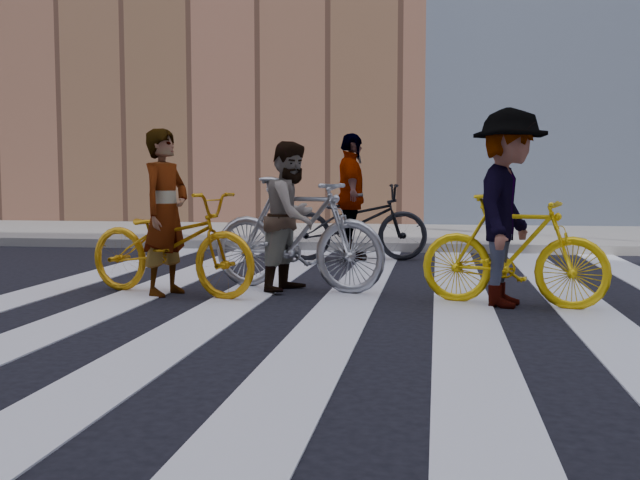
% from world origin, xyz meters
% --- Properties ---
extents(ground, '(100.00, 100.00, 0.00)m').
position_xyz_m(ground, '(0.00, 0.00, 0.00)').
color(ground, black).
rests_on(ground, ground).
extents(sidewalk_far, '(100.00, 5.00, 0.15)m').
position_xyz_m(sidewalk_far, '(0.00, 7.50, 0.07)').
color(sidewalk_far, gray).
rests_on(sidewalk_far, ground).
extents(zebra_crosswalk, '(8.25, 10.00, 0.01)m').
position_xyz_m(zebra_crosswalk, '(0.00, 0.00, 0.01)').
color(zebra_crosswalk, silver).
rests_on(zebra_crosswalk, ground).
extents(bike_yellow_left, '(2.15, 1.28, 1.07)m').
position_xyz_m(bike_yellow_left, '(-2.42, 0.20, 0.53)').
color(bike_yellow_left, '#CA860B').
rests_on(bike_yellow_left, ground).
extents(bike_silver_mid, '(2.12, 1.15, 1.22)m').
position_xyz_m(bike_silver_mid, '(-1.19, 0.69, 0.61)').
color(bike_silver_mid, '#9B9DA4').
rests_on(bike_silver_mid, ground).
extents(bike_yellow_right, '(1.82, 0.95, 1.06)m').
position_xyz_m(bike_yellow_right, '(1.01, 0.04, 0.53)').
color(bike_yellow_right, yellow).
rests_on(bike_yellow_right, ground).
extents(bike_dark_rear, '(2.24, 1.15, 1.12)m').
position_xyz_m(bike_dark_rear, '(-0.89, 3.69, 0.56)').
color(bike_dark_rear, black).
rests_on(bike_dark_rear, ground).
extents(rider_left, '(0.58, 0.72, 1.72)m').
position_xyz_m(rider_left, '(-2.47, 0.20, 0.86)').
color(rider_left, slate).
rests_on(rider_left, ground).
extents(rider_mid, '(0.81, 0.92, 1.60)m').
position_xyz_m(rider_mid, '(-1.24, 0.69, 0.80)').
color(rider_mid, slate).
rests_on(rider_mid, ground).
extents(rider_right, '(0.99, 1.34, 1.86)m').
position_xyz_m(rider_right, '(0.96, 0.04, 0.93)').
color(rider_right, slate).
rests_on(rider_right, ground).
extents(rider_rear, '(0.66, 1.16, 1.86)m').
position_xyz_m(rider_rear, '(-0.94, 3.69, 0.93)').
color(rider_rear, slate).
rests_on(rider_rear, ground).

